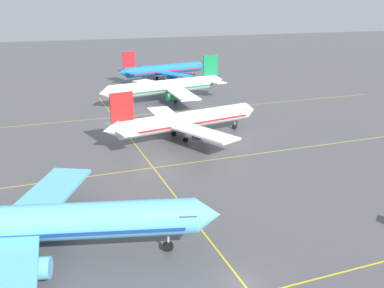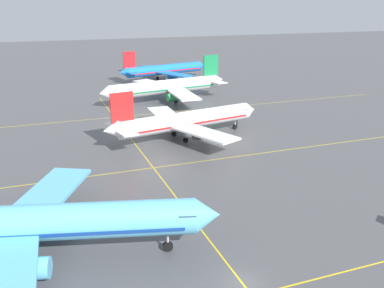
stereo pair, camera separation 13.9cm
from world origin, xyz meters
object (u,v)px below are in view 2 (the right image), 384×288
(airliner_third_row, at_px, (166,87))
(airliner_far_left_stand, at_px, (164,70))
(airliner_front_gate, at_px, (35,223))
(airliner_second_row, at_px, (185,121))

(airliner_third_row, height_order, airliner_far_left_stand, airliner_third_row)
(airliner_front_gate, height_order, airliner_far_left_stand, airliner_front_gate)
(airliner_second_row, height_order, airliner_far_left_stand, airliner_second_row)
(airliner_second_row, height_order, airliner_third_row, airliner_third_row)
(airliner_third_row, bearing_deg, airliner_front_gate, -117.63)
(airliner_front_gate, relative_size, airliner_second_row, 1.11)
(airliner_second_row, bearing_deg, airliner_far_left_stand, 76.79)
(airliner_front_gate, relative_size, airliner_third_row, 1.02)
(airliner_front_gate, distance_m, airliner_far_left_stand, 114.40)
(airliner_front_gate, height_order, airliner_third_row, airliner_front_gate)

